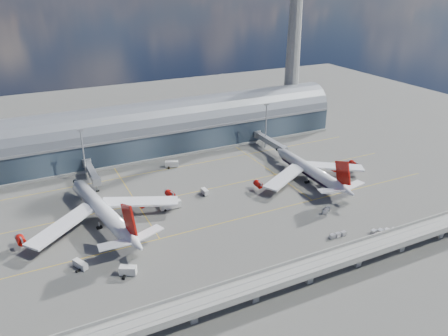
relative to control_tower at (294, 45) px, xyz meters
name	(u,v)px	position (x,y,z in m)	size (l,w,h in m)	color
ground	(231,207)	(-85.00, -83.00, -51.64)	(500.00, 500.00, 0.00)	#474744
taxi_lines	(210,187)	(-85.00, -60.89, -51.63)	(200.00, 80.12, 0.01)	gold
terminal	(168,129)	(-85.00, -5.01, -40.30)	(200.00, 30.00, 28.00)	#212C38
control_tower	(294,45)	(0.00, 0.00, 0.00)	(19.00, 19.00, 103.00)	gray
guideway	(310,268)	(-85.00, -138.00, -46.34)	(220.00, 8.50, 7.20)	gray
floodlight_mast_left	(84,154)	(-135.00, -28.00, -38.00)	(3.00, 0.70, 25.70)	gray
floodlight_mast_right	(266,124)	(-35.00, -28.00, -38.00)	(3.00, 0.70, 25.70)	gray
airliner_left	(104,212)	(-136.06, -73.68, -45.75)	(64.05, 67.41, 20.60)	white
airliner_right	(310,171)	(-38.81, -75.73, -46.61)	(58.31, 60.92, 19.37)	white
jet_bridge_left	(91,171)	(-132.94, -29.88, -46.46)	(4.40, 28.00, 7.25)	gray
jet_bridge_right	(268,141)	(-35.29, -31.82, -46.46)	(4.40, 32.00, 7.25)	gray
service_truck_0	(80,265)	(-149.54, -98.24, -50.34)	(4.46, 6.31, 2.51)	beige
service_truck_1	(128,271)	(-136.07, -108.97, -50.02)	(6.05, 4.88, 3.20)	beige
service_truck_2	(171,205)	(-108.37, -72.82, -49.95)	(9.00, 2.93, 3.24)	beige
service_truck_3	(325,182)	(-35.35, -83.01, -50.36)	(2.85, 5.43, 2.50)	beige
service_truck_4	(205,192)	(-90.18, -67.21, -50.33)	(2.40, 4.55, 2.58)	beige
service_truck_5	(172,164)	(-92.93, -31.45, -50.00)	(7.08, 4.75, 3.19)	beige
cargo_train_0	(338,235)	(-59.32, -121.28, -50.79)	(7.34, 2.06, 1.62)	gray
cargo_train_1	(387,231)	(-40.73, -127.41, -50.73)	(12.88, 5.73, 1.73)	gray
cargo_train_2	(326,210)	(-51.13, -104.16, -50.88)	(6.13, 4.78, 1.45)	gray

